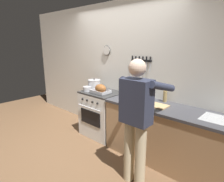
% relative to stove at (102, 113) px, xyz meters
% --- Properties ---
extents(ground_plane, '(8.00, 8.00, 0.00)m').
position_rel_stove_xyz_m(ground_plane, '(0.22, -0.99, -0.45)').
color(ground_plane, brown).
extents(wall_back, '(6.00, 0.13, 2.60)m').
position_rel_stove_xyz_m(wall_back, '(0.22, 0.36, 0.85)').
color(wall_back, white).
rests_on(wall_back, ground).
extents(counter_block, '(2.03, 0.65, 0.90)m').
position_rel_stove_xyz_m(counter_block, '(1.43, 0.00, 0.01)').
color(counter_block, tan).
rests_on(counter_block, ground).
extents(stove, '(0.76, 0.67, 0.90)m').
position_rel_stove_xyz_m(stove, '(0.00, 0.00, 0.00)').
color(stove, white).
rests_on(stove, ground).
extents(person_cook, '(0.51, 0.63, 1.66)m').
position_rel_stove_xyz_m(person_cook, '(1.32, -0.68, 0.50)').
color(person_cook, '#C6B793').
rests_on(person_cook, ground).
extents(roasting_pan, '(0.35, 0.26, 0.18)m').
position_rel_stove_xyz_m(roasting_pan, '(0.06, -0.09, 0.53)').
color(roasting_pan, '#B7B7BC').
rests_on(roasting_pan, stove).
extents(stock_pot, '(0.26, 0.26, 0.23)m').
position_rel_stove_xyz_m(stock_pot, '(-0.24, 0.03, 0.55)').
color(stock_pot, '#B7B7BC').
rests_on(stock_pot, stove).
extents(saucepan, '(0.17, 0.17, 0.09)m').
position_rel_stove_xyz_m(saucepan, '(-0.25, -0.15, 0.50)').
color(saucepan, '#B7B7BC').
rests_on(saucepan, stove).
extents(cutting_board, '(0.36, 0.24, 0.02)m').
position_rel_stove_xyz_m(cutting_board, '(1.22, -0.05, 0.46)').
color(cutting_board, tan).
rests_on(cutting_board, counter_block).
extents(bottle_hot_sauce, '(0.05, 0.05, 0.16)m').
position_rel_stove_xyz_m(bottle_hot_sauce, '(0.69, 0.07, 0.51)').
color(bottle_hot_sauce, red).
rests_on(bottle_hot_sauce, counter_block).
extents(bottle_dish_soap, '(0.06, 0.06, 0.25)m').
position_rel_stove_xyz_m(bottle_dish_soap, '(0.77, 0.22, 0.55)').
color(bottle_dish_soap, '#338CCC').
rests_on(bottle_dish_soap, counter_block).
extents(bottle_vinegar, '(0.06, 0.06, 0.24)m').
position_rel_stove_xyz_m(bottle_vinegar, '(1.23, 0.23, 0.55)').
color(bottle_vinegar, '#997F4C').
rests_on(bottle_vinegar, counter_block).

